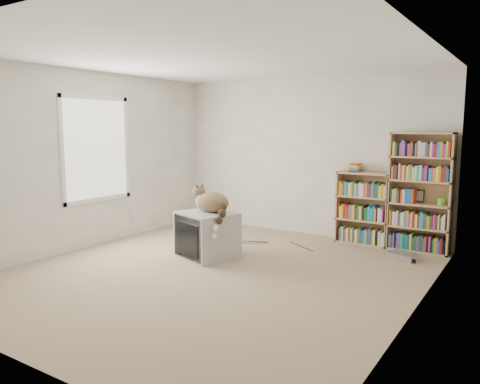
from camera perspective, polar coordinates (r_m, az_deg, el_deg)
The scene contains 17 objects.
floor at distance 5.63m, azimuth -3.03°, elevation -9.80°, with size 4.50×5.00×0.01m, color tan.
wall_back at distance 7.55m, azimuth 8.10°, elevation 4.32°, with size 4.50×0.02×2.50m, color white.
wall_front at distance 3.68m, azimuth -26.59°, elevation -0.18°, with size 4.50×0.02×2.50m, color white.
wall_left at distance 6.95m, azimuth -18.37°, elevation 3.69°, with size 0.02×5.00×2.50m, color white.
wall_right at distance 4.46m, azimuth 21.00°, elevation 1.42°, with size 0.02×5.00×2.50m, color white.
ceiling at distance 5.42m, azimuth -3.23°, elevation 16.24°, with size 4.50×5.00×0.02m, color white.
window at distance 7.06m, azimuth -17.10°, elevation 5.02°, with size 0.02×1.22×1.52m, color white.
crt_tv at distance 6.23m, azimuth -3.95°, elevation -5.22°, with size 0.85×0.81×0.60m.
cat at distance 6.12m, azimuth -3.33°, elevation -1.65°, with size 0.71×0.59×0.59m.
bookcase_tall at distance 6.90m, azimuth 21.12°, elevation -0.32°, with size 0.82×0.30×1.65m.
bookcase_short at distance 7.14m, azimuth 14.84°, elevation -2.21°, with size 0.77×0.30×1.06m.
book_stack at distance 7.10m, azimuth 13.86°, elevation 2.91°, with size 0.18×0.23×0.12m, color #AD3B17.
green_mug at distance 6.85m, azimuth 23.35°, elevation -1.05°, with size 0.09×0.09×0.10m, color #59C738.
framed_print at distance 6.99m, azimuth 21.02°, elevation -0.43°, with size 0.13×0.01×0.18m, color black.
dvd_player at distance 6.52m, azimuth 19.35°, elevation -7.40°, with size 0.36×0.26×0.08m, color #A3A3A8.
wall_outlet at distance 7.62m, azimuth -13.01°, elevation -2.83°, with size 0.01×0.08×0.13m, color silver.
floor_cables at distance 6.92m, azimuth 2.64°, elevation -6.40°, with size 1.20×0.70×0.01m, color black, non-canonical shape.
Camera 1 is at (3.15, -4.35, 1.72)m, focal length 35.00 mm.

